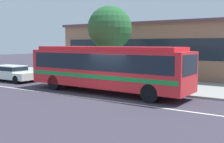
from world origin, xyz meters
TOP-DOWN VIEW (x-y plane):
  - ground_plane at (0.00, 0.00)m, footprint 120.00×120.00m
  - sidewalk_slab at (0.00, 6.57)m, footprint 60.00×8.00m
  - lane_stripe_center at (0.00, -0.80)m, footprint 56.00×0.16m
  - transit_bus at (-0.99, 1.22)m, footprint 10.90×2.90m
  - sedan_behind_bus at (-10.64, 1.47)m, footprint 4.54×1.82m
  - pedestrian_waiting_near_sign at (-1.03, 4.39)m, footprint 0.39×0.39m
  - pedestrian_walking_along_curb at (-3.23, 3.91)m, footprint 0.46×0.46m
  - pedestrian_standing_by_tree at (-5.54, 4.15)m, footprint 0.40×0.40m
  - bus_stop_sign at (3.59, 3.14)m, footprint 0.10×0.44m
  - street_tree_near_stop at (-2.97, 4.62)m, footprint 3.36×3.36m
  - station_building at (-2.38, 12.83)m, footprint 18.41×8.36m

SIDE VIEW (x-z plane):
  - ground_plane at x=0.00m, z-range 0.00..0.00m
  - lane_stripe_center at x=0.00m, z-range 0.00..0.01m
  - sidewalk_slab at x=0.00m, z-range 0.00..0.12m
  - sedan_behind_bus at x=-10.64m, z-range 0.08..1.37m
  - pedestrian_standing_by_tree at x=-5.54m, z-range 0.25..1.84m
  - pedestrian_waiting_near_sign at x=-1.03m, z-range 0.25..1.89m
  - pedestrian_walking_along_curb at x=-3.23m, z-range 0.25..1.90m
  - transit_bus at x=-0.99m, z-range 0.24..3.14m
  - bus_stop_sign at x=3.59m, z-range 0.47..2.97m
  - station_building at x=-2.38m, z-range 0.01..5.02m
  - street_tree_near_stop at x=-2.97m, z-range 1.33..7.15m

